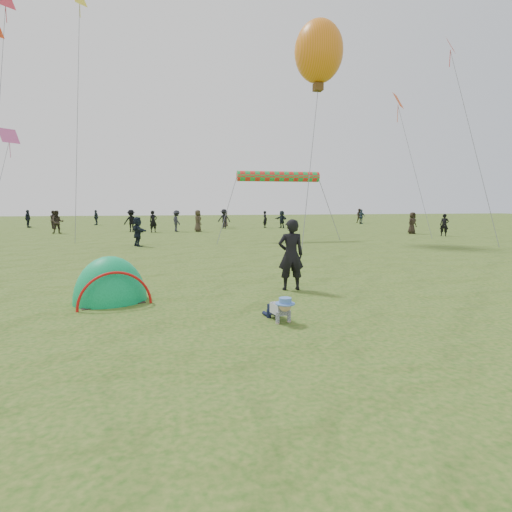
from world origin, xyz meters
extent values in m
plane|color=#1F4F12|center=(0.00, 0.00, 0.00)|extent=(140.00, 140.00, 0.00)
ellipsoid|color=#088341|center=(-2.81, 2.94, 0.00)|extent=(2.06, 1.86, 2.22)
imported|color=black|center=(1.82, 3.34, 0.97)|extent=(0.73, 0.50, 1.94)
imported|color=black|center=(-3.01, 25.98, 0.87)|extent=(0.76, 0.67, 1.74)
imported|color=#2F2720|center=(-10.16, 26.12, 0.89)|extent=(1.01, 0.88, 1.77)
imported|color=#222B34|center=(-9.54, 37.98, 0.80)|extent=(0.58, 1.00, 1.60)
imported|color=black|center=(3.13, 29.74, 0.89)|extent=(1.29, 0.96, 1.78)
imported|color=black|center=(16.51, 20.63, 0.82)|extent=(0.94, 0.77, 1.65)
imported|color=black|center=(8.49, 29.25, 0.82)|extent=(1.09, 1.57, 1.63)
imported|color=black|center=(17.50, 18.23, 0.79)|extent=(0.69, 0.67, 1.59)
imported|color=#362A22|center=(20.08, 37.01, 0.83)|extent=(1.02, 0.98, 1.66)
imported|color=black|center=(-15.05, 34.59, 0.85)|extent=(0.49, 1.02, 1.70)
imported|color=black|center=(-4.80, 26.98, 0.90)|extent=(1.19, 0.73, 1.79)
imported|color=#3F342C|center=(3.51, 31.99, 0.79)|extent=(0.59, 0.83, 1.59)
imported|color=black|center=(-3.29, 15.58, 0.81)|extent=(1.07, 1.55, 1.61)
imported|color=black|center=(7.05, 29.92, 0.79)|extent=(0.47, 0.63, 1.59)
imported|color=#342B25|center=(-12.16, 32.43, 0.83)|extent=(0.91, 1.00, 1.67)
imported|color=#293B4A|center=(19.22, 34.79, 0.80)|extent=(0.81, 1.01, 1.61)
imported|color=#252730|center=(-1.17, 26.37, 0.88)|extent=(0.99, 1.29, 1.76)
imported|color=#392F23|center=(0.53, 26.06, 0.89)|extent=(0.82, 1.01, 1.78)
cylinder|color=red|center=(5.17, 17.73, 4.00)|extent=(5.25, 0.64, 0.64)
plane|color=#E83143|center=(-11.53, 22.91, 15.11)|extent=(1.11, 1.11, 0.91)
plane|color=yellow|center=(-7.10, 23.03, 15.65)|extent=(0.95, 0.95, 0.78)
plane|color=#DF549C|center=(-12.71, 25.08, 7.08)|extent=(1.29, 1.29, 1.06)
plane|color=red|center=(15.58, 16.08, 11.92)|extent=(1.06, 1.06, 0.87)
plane|color=#F9511B|center=(15.38, 21.50, 9.96)|extent=(1.33, 1.33, 1.09)
camera|label=1|loc=(-1.21, -6.99, 2.38)|focal=28.00mm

